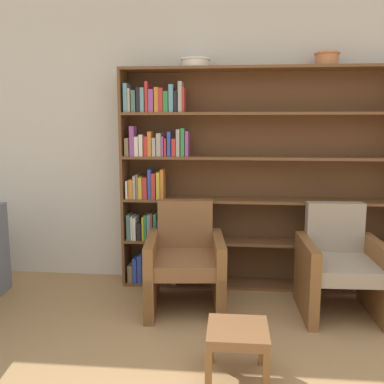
% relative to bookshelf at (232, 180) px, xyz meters
% --- Properties ---
extents(wall_back, '(12.00, 0.06, 2.75)m').
position_rel_bookshelf_xyz_m(wall_back, '(0.05, 0.17, 0.35)').
color(wall_back, silver).
rests_on(wall_back, ground).
extents(bookshelf, '(2.58, 0.30, 2.04)m').
position_rel_bookshelf_xyz_m(bookshelf, '(0.00, 0.00, 0.00)').
color(bookshelf, brown).
rests_on(bookshelf, ground).
extents(bowl_olive, '(0.28, 0.28, 0.08)m').
position_rel_bookshelf_xyz_m(bowl_olive, '(-0.35, -0.02, 1.07)').
color(bowl_olive, silver).
rests_on(bowl_olive, bookshelf).
extents(bowl_stoneware, '(0.22, 0.22, 0.12)m').
position_rel_bookshelf_xyz_m(bowl_stoneware, '(0.81, -0.02, 1.09)').
color(bowl_stoneware, '#C67547').
rests_on(bowl_stoneware, bookshelf).
extents(armchair_leather, '(0.71, 0.74, 0.88)m').
position_rel_bookshelf_xyz_m(armchair_leather, '(-0.39, -0.54, -0.63)').
color(armchair_leather, brown).
rests_on(armchair_leather, ground).
extents(armchair_cushioned, '(0.66, 0.70, 0.88)m').
position_rel_bookshelf_xyz_m(armchair_cushioned, '(0.89, -0.54, -0.63)').
color(armchair_cushioned, brown).
rests_on(armchair_cushioned, ground).
extents(footstool, '(0.37, 0.37, 0.33)m').
position_rel_bookshelf_xyz_m(footstool, '(0.04, -1.57, -0.75)').
color(footstool, brown).
rests_on(footstool, ground).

